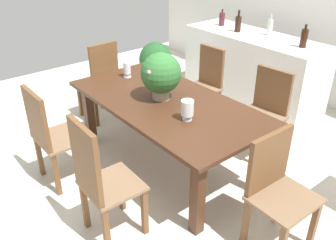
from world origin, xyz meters
TOP-DOWN VIEW (x-y plane):
  - ground_plane at (0.00, 0.00)m, footprint 7.04×7.04m
  - back_wall at (0.00, 2.60)m, footprint 6.40×0.10m
  - dining_table at (0.00, -0.08)m, footprint 2.05×1.05m
  - chair_head_end at (-1.30, -0.08)m, footprint 0.48×0.43m
  - chair_far_right at (0.45, 0.91)m, footprint 0.48×0.44m
  - chair_far_left at (-0.47, 0.92)m, footprint 0.42×0.44m
  - chair_foot_end at (1.31, -0.08)m, footprint 0.42×0.49m
  - chair_near_left at (-0.46, -1.09)m, footprint 0.48×0.44m
  - chair_near_right at (0.46, -1.09)m, footprint 0.45×0.43m
  - flower_centerpiece at (-0.07, -0.09)m, footprint 0.39×0.39m
  - crystal_vase_left at (0.42, -0.18)m, footprint 0.11×0.11m
  - crystal_vase_center_near at (-0.75, -0.04)m, footprint 0.09×0.09m
  - wine_glass at (-0.55, 0.09)m, footprint 0.07×0.07m
  - kitchen_counter at (-0.46, 1.81)m, footprint 1.98×0.70m
  - wine_bottle_clear at (-0.73, 1.75)m, footprint 0.08×0.08m
  - wine_bottle_amber at (-0.35, 1.94)m, footprint 0.07×0.07m
  - wine_bottle_dark at (0.23, 1.82)m, footprint 0.08×0.08m
  - wine_bottle_green at (-1.11, 1.83)m, footprint 0.08×0.08m
  - potted_plant_floor at (-1.87, 1.20)m, footprint 0.51×0.51m

SIDE VIEW (x-z plane):
  - ground_plane at x=0.00m, z-range 0.00..0.00m
  - potted_plant_floor at x=-1.87m, z-range 0.03..0.69m
  - kitchen_counter at x=-0.46m, z-range 0.00..0.97m
  - chair_far_left at x=-0.47m, z-range 0.05..1.01m
  - chair_far_right at x=0.45m, z-range 0.06..1.01m
  - chair_foot_end at x=1.31m, z-range 0.06..1.01m
  - chair_near_left at x=-0.46m, z-range 0.06..1.05m
  - chair_head_end at x=-1.30m, z-range 0.04..1.08m
  - chair_near_right at x=0.46m, z-range 0.05..1.12m
  - dining_table at x=0.00m, z-range 0.27..1.03m
  - crystal_vase_center_near at x=-0.75m, z-range 0.77..0.94m
  - wine_glass at x=-0.55m, z-range 0.79..0.93m
  - crystal_vase_left at x=0.42m, z-range 0.77..0.96m
  - flower_centerpiece at x=-0.07m, z-range 0.78..1.24m
  - wine_bottle_green at x=-1.11m, z-range 0.95..1.18m
  - wine_bottle_amber at x=-0.35m, z-range 0.94..1.21m
  - wine_bottle_clear at x=-0.73m, z-range 0.94..1.22m
  - wine_bottle_dark at x=0.23m, z-range 0.95..1.22m
  - back_wall at x=0.00m, z-range 0.00..2.60m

